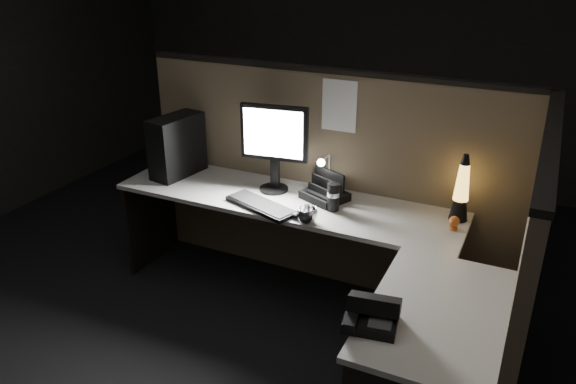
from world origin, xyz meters
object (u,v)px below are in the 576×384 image
at_px(keyboard, 261,206).
at_px(monitor, 274,140).
at_px(desk_phone, 371,314).
at_px(pc_tower, 177,146).
at_px(lava_lamp, 461,193).

bearing_deg(keyboard, monitor, 119.04).
xyz_separation_m(keyboard, desk_phone, (0.99, -0.84, 0.04)).
xyz_separation_m(pc_tower, monitor, (0.74, 0.05, 0.14)).
xyz_separation_m(monitor, lava_lamp, (1.20, 0.07, -0.18)).
bearing_deg(desk_phone, monitor, 123.92).
relative_size(lava_lamp, desk_phone, 1.61).
relative_size(pc_tower, monitor, 0.74).
bearing_deg(monitor, desk_phone, -55.44).
distance_m(pc_tower, monitor, 0.76).
bearing_deg(pc_tower, keyboard, -7.98).
xyz_separation_m(pc_tower, desk_phone, (1.78, -1.08, -0.16)).
bearing_deg(keyboard, pc_tower, -177.51).
distance_m(lava_lamp, desk_phone, 1.21).
bearing_deg(desk_phone, pc_tower, 140.18).
height_order(monitor, lava_lamp, monitor).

